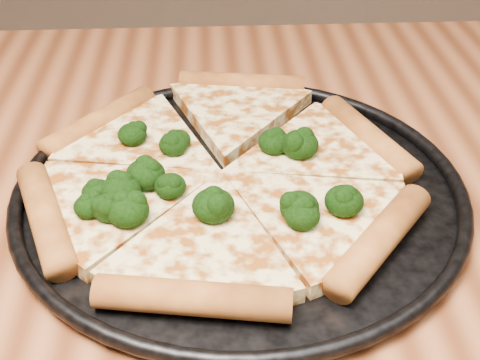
{
  "coord_description": "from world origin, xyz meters",
  "views": [
    {
      "loc": [
        0.08,
        -0.35,
        1.07
      ],
      "look_at": [
        0.1,
        0.08,
        0.77
      ],
      "focal_mm": 48.1,
      "sensor_mm": 36.0,
      "label": 1
    }
  ],
  "objects": [
    {
      "name": "dining_table",
      "position": [
        0.0,
        0.0,
        0.66
      ],
      "size": [
        1.2,
        0.9,
        0.75
      ],
      "color": "#9B5630",
      "rests_on": "ground"
    },
    {
      "name": "pizza_pan",
      "position": [
        0.1,
        0.08,
        0.76
      ],
      "size": [
        0.37,
        0.37,
        0.02
      ],
      "color": "black",
      "rests_on": "dining_table"
    },
    {
      "name": "pizza",
      "position": [
        0.09,
        0.09,
        0.77
      ],
      "size": [
        0.34,
        0.35,
        0.02
      ],
      "rotation": [
        0.0,
        0.0,
        -0.16
      ],
      "color": "#FFE89C",
      "rests_on": "pizza_pan"
    },
    {
      "name": "broccoli_florets",
      "position": [
        0.07,
        0.06,
        0.78
      ],
      "size": [
        0.22,
        0.15,
        0.02
      ],
      "color": "black",
      "rests_on": "pizza"
    }
  ]
}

